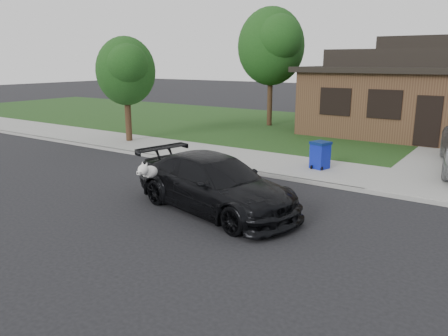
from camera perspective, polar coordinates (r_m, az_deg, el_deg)
The scene contains 9 objects.
ground at distance 11.77m, azimuth -5.17°, elevation -4.36°, with size 120.00×120.00×0.00m, color black.
sidewalk at distance 15.79m, azimuth 6.39°, elevation 0.56°, with size 60.00×3.00×0.12m, color gray.
curb at distance 14.51m, azimuth 3.60°, elevation -0.57°, with size 60.00×0.12×0.12m, color gray.
lawn at distance 23.04m, azimuth 15.81°, elevation 4.34°, with size 60.00×13.00×0.13m, color #193814.
sedan at distance 10.87m, azimuth -1.21°, elevation -2.05°, with size 5.07×2.92×1.38m.
recycling_bin at distance 15.04m, azimuth 12.44°, elevation 1.69°, with size 0.68×0.68×0.92m.
house at distance 23.86m, azimuth 26.95°, elevation 8.70°, with size 12.60×8.60×4.65m.
tree_0 at distance 24.37m, azimuth 6.38°, elevation 15.69°, with size 3.78×3.60×6.34m.
tree_2 at distance 19.98m, azimuth -12.67°, elevation 12.39°, with size 2.73×2.60×4.59m.
Camera 1 is at (7.14, -8.61, 3.67)m, focal length 35.00 mm.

